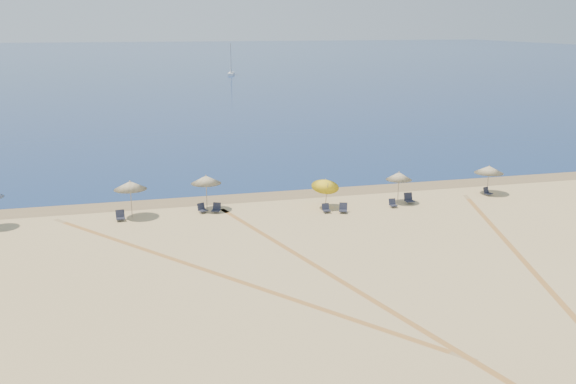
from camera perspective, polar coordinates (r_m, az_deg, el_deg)
name	(u,v)px	position (r m, az deg, el deg)	size (l,w,h in m)	color
ground	(410,351)	(26.06, 11.13, -14.14)	(160.00, 160.00, 0.00)	tan
ocean	(156,57)	(245.92, -12.00, 12.00)	(500.00, 500.00, 0.00)	#0C2151
wet_sand	(275,195)	(47.26, -1.18, -0.28)	(500.00, 500.00, 0.00)	olive
umbrella_1	(130,185)	(42.59, -14.28, 0.60)	(2.18, 2.18, 2.57)	gray
umbrella_2	(206,180)	(43.30, -7.53, 1.14)	(2.09, 2.09, 2.54)	gray
umbrella_3	(326,183)	(43.57, 3.46, 0.79)	(1.95, 2.03, 2.36)	gray
umbrella_4	(399,176)	(45.42, 10.14, 1.46)	(1.88, 1.88, 2.35)	gray
umbrella_5	(489,169)	(49.57, 17.95, 1.98)	(2.18, 2.18, 2.24)	gray
chair_1	(120,216)	(42.62, -15.12, -2.14)	(0.62, 0.71, 0.69)	black
chair_2	(202,209)	(43.26, -7.89, -1.51)	(0.74, 0.79, 0.64)	black
chair_3	(216,208)	(43.16, -6.59, -1.50)	(0.76, 0.81, 0.66)	black
chair_4	(326,209)	(42.98, 3.50, -1.53)	(0.51, 0.59, 0.61)	black
chair_5	(343,208)	(43.01, 5.08, -1.51)	(0.75, 0.80, 0.67)	black
chair_6	(393,204)	(44.74, 9.59, -1.05)	(0.50, 0.58, 0.59)	black
chair_7	(409,199)	(45.92, 11.03, -0.61)	(0.62, 0.73, 0.74)	black
chair_8	(487,192)	(49.49, 17.80, 0.02)	(0.68, 0.74, 0.62)	black
sailboat_1	(231,65)	(158.84, -5.26, 11.48)	(2.47, 5.36, 7.73)	white
tire_tracks	(357,271)	(33.28, 6.36, -7.20)	(54.15, 41.57, 0.00)	tan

